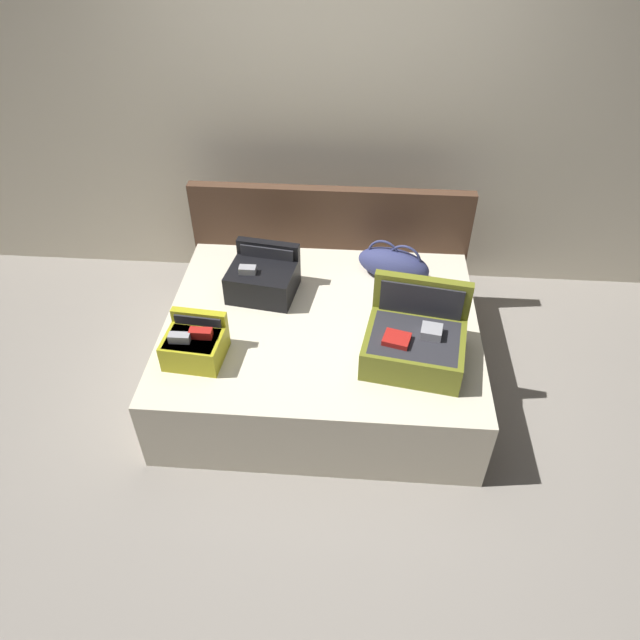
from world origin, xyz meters
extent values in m
plane|color=gray|center=(0.00, 0.00, 0.00)|extent=(12.00, 12.00, 0.00)
cube|color=beige|center=(0.00, 1.65, 1.30)|extent=(8.00, 0.10, 2.60)
cube|color=beige|center=(0.00, 0.40, 0.24)|extent=(1.86, 1.53, 0.49)
cube|color=#4C3323|center=(0.00, 1.20, 0.47)|extent=(1.90, 0.08, 0.93)
cube|color=olive|center=(0.52, 0.08, 0.58)|extent=(0.59, 0.49, 0.18)
cube|color=#28282D|center=(0.52, 0.08, 0.60)|extent=(0.52, 0.43, 0.13)
cube|color=#B21E19|center=(0.42, 0.05, 0.68)|extent=(0.16, 0.15, 0.04)
cube|color=#99999E|center=(0.61, 0.11, 0.69)|extent=(0.13, 0.12, 0.06)
cube|color=olive|center=(0.56, 0.31, 0.69)|extent=(0.53, 0.14, 0.41)
cube|color=#28282D|center=(0.55, 0.28, 0.69)|extent=(0.45, 0.08, 0.35)
cube|color=black|center=(-0.39, 0.61, 0.58)|extent=(0.44, 0.34, 0.19)
cube|color=#28282D|center=(-0.39, 0.61, 0.61)|extent=(0.38, 0.30, 0.13)
cube|color=#99999E|center=(-0.46, 0.59, 0.69)|extent=(0.10, 0.06, 0.05)
cube|color=black|center=(-0.36, 0.78, 0.63)|extent=(0.40, 0.11, 0.29)
cube|color=#28282D|center=(-0.37, 0.75, 0.63)|extent=(0.34, 0.06, 0.24)
cube|color=gold|center=(-0.67, 0.01, 0.57)|extent=(0.33, 0.26, 0.16)
cube|color=#28282D|center=(-0.67, 0.01, 0.59)|extent=(0.29, 0.23, 0.11)
cube|color=#99999E|center=(-0.73, -0.01, 0.67)|extent=(0.11, 0.05, 0.05)
cube|color=#B21E19|center=(-0.62, 0.03, 0.67)|extent=(0.12, 0.05, 0.05)
cube|color=gold|center=(-0.66, 0.15, 0.60)|extent=(0.31, 0.07, 0.24)
cube|color=#28282D|center=(-0.66, 0.12, 0.60)|extent=(0.26, 0.04, 0.20)
ellipsoid|color=navy|center=(0.43, 0.86, 0.59)|extent=(0.51, 0.35, 0.21)
torus|color=navy|center=(0.36, 0.88, 0.65)|extent=(0.21, 0.09, 0.21)
torus|color=navy|center=(0.50, 0.84, 0.65)|extent=(0.21, 0.09, 0.21)
camera|label=1|loc=(0.19, -2.27, 2.78)|focal=33.13mm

